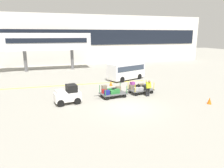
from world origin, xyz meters
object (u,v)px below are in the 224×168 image
at_px(baggage_tug, 68,95).
at_px(baggage_cart_middle, 140,88).
at_px(baggage_handler, 148,87).
at_px(safety_cone_far, 111,83).
at_px(shuttle_van, 126,70).
at_px(baggage_cart_lead, 112,92).
at_px(safety_cone_near, 209,101).

bearing_deg(baggage_tug, baggage_cart_middle, 8.70).
height_order(baggage_handler, safety_cone_far, baggage_handler).
bearing_deg(shuttle_van, baggage_cart_lead, -121.13).
height_order(baggage_tug, baggage_cart_middle, baggage_tug).
xyz_separation_m(baggage_handler, shuttle_van, (0.82, 7.57, 0.37)).
xyz_separation_m(baggage_cart_lead, baggage_cart_middle, (3.00, 0.46, 0.01)).
xyz_separation_m(baggage_handler, safety_cone_near, (3.82, -3.47, -0.59)).
distance_m(shuttle_van, safety_cone_near, 11.48).
relative_size(baggage_tug, baggage_cart_middle, 0.73).
xyz_separation_m(baggage_handler, safety_cone_far, (-2.02, 4.99, -0.59)).
bearing_deg(baggage_cart_lead, safety_cone_near, -31.28).
height_order(baggage_cart_middle, baggage_handler, baggage_handler).
distance_m(safety_cone_near, safety_cone_far, 10.28).
xyz_separation_m(shuttle_van, safety_cone_near, (3.01, -11.04, -0.96)).
bearing_deg(baggage_cart_lead, baggage_cart_middle, 8.67).
distance_m(baggage_cart_lead, safety_cone_near, 8.28).
bearing_deg(baggage_handler, shuttle_van, 83.85).
bearing_deg(safety_cone_near, baggage_handler, 137.77).
relative_size(baggage_cart_middle, baggage_handler, 1.97).
distance_m(baggage_cart_middle, shuttle_van, 6.41).
bearing_deg(safety_cone_far, baggage_tug, -137.66).
relative_size(baggage_cart_middle, shuttle_van, 0.60).
height_order(baggage_tug, shuttle_van, shuttle_van).
distance_m(baggage_cart_middle, safety_cone_near, 6.27).
height_order(baggage_tug, baggage_cart_lead, baggage_tug).
bearing_deg(safety_cone_far, baggage_handler, -67.97).
distance_m(baggage_cart_lead, baggage_cart_middle, 3.03).
relative_size(baggage_cart_middle, safety_cone_near, 5.58).
bearing_deg(baggage_tug, safety_cone_far, 42.34).
xyz_separation_m(shuttle_van, safety_cone_far, (-2.83, -2.58, -0.96)).
distance_m(baggage_handler, safety_cone_far, 5.41).
bearing_deg(baggage_tug, baggage_cart_lead, 8.73).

